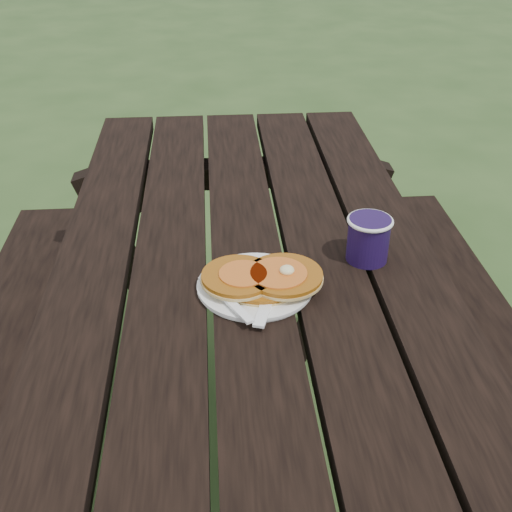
{
  "coord_description": "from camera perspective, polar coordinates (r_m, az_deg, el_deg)",
  "views": [
    {
      "loc": [
        -0.06,
        -0.98,
        1.42
      ],
      "look_at": [
        0.01,
        0.01,
        0.8
      ],
      "focal_mm": 45.0,
      "sensor_mm": 36.0,
      "label": 1
    }
  ],
  "objects": [
    {
      "name": "coffee_cup",
      "position": [
        1.25,
        9.98,
        1.74
      ],
      "size": [
        0.09,
        0.09,
        0.09
      ],
      "rotation": [
        0.0,
        0.0,
        0.31
      ],
      "color": "#1C0D3B",
      "rests_on": "picnic_table"
    },
    {
      "name": "pancake_stack",
      "position": [
        1.15,
        0.62,
        -1.96
      ],
      "size": [
        0.22,
        0.14,
        0.04
      ],
      "rotation": [
        0.0,
        0.0,
        0.24
      ],
      "color": "#A35B12",
      "rests_on": "plate"
    },
    {
      "name": "picnic_table",
      "position": [
        1.44,
        -0.44,
        -14.97
      ],
      "size": [
        1.36,
        1.8,
        0.75
      ],
      "color": "black",
      "rests_on": "ground"
    },
    {
      "name": "fork",
      "position": [
        1.1,
        -1.98,
        -4.42
      ],
      "size": [
        0.1,
        0.16,
        0.01
      ],
      "primitive_type": null,
      "rotation": [
        0.0,
        0.0,
        0.49
      ],
      "color": "white",
      "rests_on": "plate"
    },
    {
      "name": "plate",
      "position": [
        1.17,
        -0.08,
        -2.7
      ],
      "size": [
        0.27,
        0.27,
        0.01
      ],
      "primitive_type": "cylinder",
      "rotation": [
        0.0,
        0.0,
        0.38
      ],
      "color": "white",
      "rests_on": "picnic_table"
    },
    {
      "name": "knife",
      "position": [
        1.13,
        1.19,
        -3.54
      ],
      "size": [
        0.07,
        0.18,
        0.0
      ],
      "primitive_type": "cube",
      "rotation": [
        0.0,
        0.0,
        -0.3
      ],
      "color": "white",
      "rests_on": "plate"
    }
  ]
}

